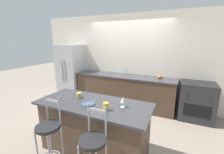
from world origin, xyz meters
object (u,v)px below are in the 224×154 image
object	(u,v)px
oven_range	(196,101)
bar_stool_far	(93,149)
dinner_plate	(88,103)
refrigerator	(72,71)
wine_glass	(123,100)
tumbler_cup	(106,106)
coffee_mug	(79,95)
pumpkin_decoration	(160,77)
soap_bottle	(89,70)
bar_stool_near	(49,134)

from	to	relation	value
oven_range	bar_stool_far	distance (m)	2.99
dinner_plate	oven_range	bearing A→B (deg)	50.31
refrigerator	wine_glass	distance (m)	3.26
oven_range	tumbler_cup	world-z (taller)	tumbler_cup
dinner_plate	coffee_mug	world-z (taller)	coffee_mug
tumbler_cup	bar_stool_far	bearing A→B (deg)	-83.47
wine_glass	refrigerator	bearing A→B (deg)	143.21
tumbler_cup	pumpkin_decoration	bearing A→B (deg)	78.00
refrigerator	dinner_plate	size ratio (longest dim) A/B	7.41
coffee_mug	soap_bottle	bearing A→B (deg)	118.46
wine_glass	pumpkin_decoration	xyz separation A→B (m)	(0.29, 2.07, -0.06)
bar_stool_near	wine_glass	bearing A→B (deg)	37.56
coffee_mug	tumbler_cup	world-z (taller)	tumbler_cup
refrigerator	dinner_plate	bearing A→B (deg)	-45.44
bar_stool_far	tumbler_cup	world-z (taller)	bar_stool_far
bar_stool_far	pumpkin_decoration	xyz separation A→B (m)	(0.43, 2.74, 0.37)
bar_stool_near	wine_glass	size ratio (longest dim) A/B	6.76
dinner_plate	tumbler_cup	distance (m)	0.38
dinner_plate	tumbler_cup	size ratio (longest dim) A/B	2.04
refrigerator	soap_bottle	world-z (taller)	refrigerator
wine_glass	pumpkin_decoration	bearing A→B (deg)	82.04
bar_stool_far	soap_bottle	xyz separation A→B (m)	(-1.75, 2.61, 0.39)
refrigerator	bar_stool_far	xyz separation A→B (m)	(2.47, -2.62, -0.29)
dinner_plate	pumpkin_decoration	distance (m)	2.35
oven_range	bar_stool_far	xyz separation A→B (m)	(-1.34, -2.67, 0.14)
refrigerator	pumpkin_decoration	world-z (taller)	refrigerator
tumbler_cup	soap_bottle	bearing A→B (deg)	128.43
bar_stool_far	coffee_mug	size ratio (longest dim) A/B	9.53
wine_glass	coffee_mug	size ratio (longest dim) A/B	1.41
oven_range	bar_stool_far	bearing A→B (deg)	-116.76
refrigerator	tumbler_cup	xyz separation A→B (m)	(2.41, -2.15, 0.08)
tumbler_cup	soap_bottle	xyz separation A→B (m)	(-1.70, 2.14, 0.02)
refrigerator	dinner_plate	xyz separation A→B (m)	(2.05, -2.08, 0.03)
pumpkin_decoration	soap_bottle	distance (m)	2.19
oven_range	bar_stool_near	xyz separation A→B (m)	(-2.09, -2.67, 0.14)
oven_range	bar_stool_near	world-z (taller)	bar_stool_near
dinner_plate	wine_glass	distance (m)	0.58
oven_range	pumpkin_decoration	distance (m)	1.05
soap_bottle	coffee_mug	bearing A→B (deg)	-61.54
refrigerator	coffee_mug	bearing A→B (deg)	-47.64
oven_range	soap_bottle	bearing A→B (deg)	-179.00
bar_stool_far	soap_bottle	bearing A→B (deg)	123.89
oven_range	dinner_plate	bearing A→B (deg)	-129.69
dinner_plate	tumbler_cup	xyz separation A→B (m)	(0.37, -0.07, 0.05)
bar_stool_near	soap_bottle	distance (m)	2.83
refrigerator	soap_bottle	distance (m)	0.72
dinner_plate	wine_glass	world-z (taller)	wine_glass
wine_glass	bar_stool_near	bearing A→B (deg)	-142.44
bar_stool_near	soap_bottle	bearing A→B (deg)	111.13
bar_stool_near	coffee_mug	size ratio (longest dim) A/B	9.53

